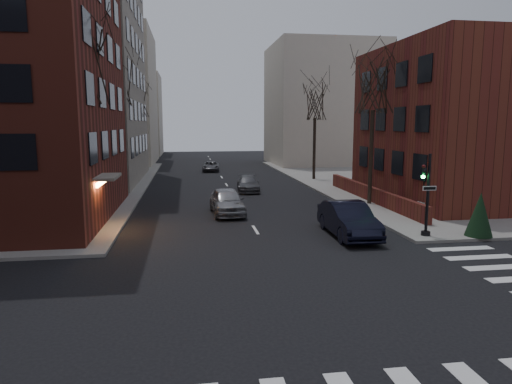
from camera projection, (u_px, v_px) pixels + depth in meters
ground at (320, 331)px, 12.41m from camera, size 160.00×160.00×0.00m
building_left_tan at (33, 29)px, 41.06m from camera, size 18.00×18.00×28.00m
building_right_brick at (469, 124)px, 32.59m from camera, size 12.00×14.00×11.00m
low_wall_right at (371, 194)px, 32.26m from camera, size 0.35×16.00×1.00m
building_distant_la at (102, 98)px, 62.63m from camera, size 14.00×16.00×18.00m
building_distant_ra at (323, 105)px, 62.30m from camera, size 14.00×14.00×16.00m
building_distant_lb at (132, 115)px, 79.85m from camera, size 10.00×12.00×14.00m
traffic_signal at (426, 200)px, 22.09m from camera, size 0.76×0.44×4.00m
tree_left_a at (81, 67)px, 23.54m from camera, size 4.18×4.18×10.26m
tree_left_b at (116, 80)px, 35.20m from camera, size 4.40×4.40×10.80m
tree_left_c at (136, 100)px, 49.02m from camera, size 3.96×3.96×9.72m
tree_right_a at (374, 86)px, 30.10m from camera, size 3.96×3.96×9.72m
tree_right_b at (315, 102)px, 43.85m from camera, size 3.74×3.74×9.18m
streetlamp_near at (119, 143)px, 32.08m from camera, size 0.36×0.36×6.28m
streetlamp_far at (145, 135)px, 51.64m from camera, size 0.36×0.36×6.28m
parked_sedan at (348, 219)px, 22.71m from camera, size 1.85×5.19×1.70m
car_lane_silver at (227, 201)px, 28.23m from camera, size 2.12×4.80×1.60m
car_lane_gray at (248, 184)px, 37.66m from camera, size 2.08×4.45×1.26m
car_lane_far at (211, 166)px, 53.37m from camera, size 2.19×4.24×1.14m
sandwich_board at (419, 210)px, 26.23m from camera, size 0.55×0.68×0.98m
evergreen_shrub at (480, 214)px, 22.08m from camera, size 1.53×1.53×2.14m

